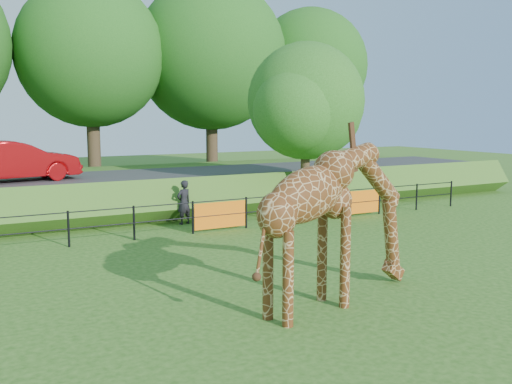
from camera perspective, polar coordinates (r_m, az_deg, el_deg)
ground at (r=11.36m, az=-0.14°, el=-12.56°), size 90.00×90.00×0.00m
giraffe at (r=12.01m, az=8.25°, el=-3.20°), size 4.78×1.98×3.36m
perimeter_fence at (r=18.41m, az=-12.10°, el=-3.04°), size 28.07×0.10×1.10m
embankment at (r=25.60m, az=-16.91°, el=0.03°), size 40.00×9.00×1.30m
road at (r=24.05m, az=-16.24°, el=1.28°), size 40.00×5.00×0.12m
car_red at (r=23.39m, az=-23.02°, el=2.84°), size 4.90×2.44×1.54m
visitor at (r=20.72m, az=-7.22°, el=-1.03°), size 0.67×0.54×1.60m
tree_east at (r=22.84m, az=5.17°, el=8.57°), size 5.40×4.71×6.76m
bg_tree_line at (r=32.30m, az=-16.43°, el=13.22°), size 37.30×8.80×11.82m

